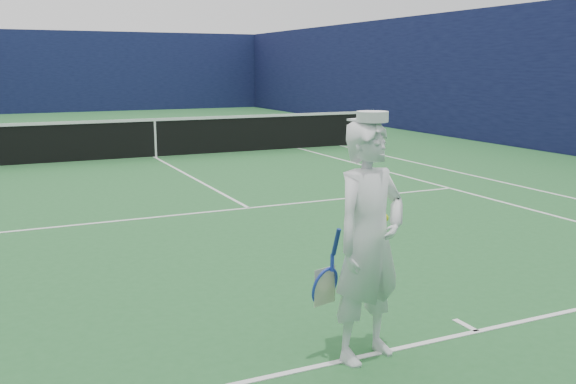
{
  "coord_description": "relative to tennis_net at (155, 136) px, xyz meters",
  "views": [
    {
      "loc": [
        -3.74,
        -15.98,
        2.3
      ],
      "look_at": [
        -1.14,
        -10.39,
        1.08
      ],
      "focal_mm": 40.0,
      "sensor_mm": 36.0,
      "label": 1
    }
  ],
  "objects": [
    {
      "name": "tennis_net",
      "position": [
        0.0,
        0.0,
        0.0
      ],
      "size": [
        12.88,
        0.09,
        1.07
      ],
      "color": "#141E4C",
      "rests_on": "ground"
    },
    {
      "name": "court_markings",
      "position": [
        0.0,
        0.0,
        -0.55
      ],
      "size": [
        11.03,
        23.83,
        0.01
      ],
      "color": "white",
      "rests_on": "ground"
    },
    {
      "name": "ground",
      "position": [
        0.0,
        0.0,
        -0.55
      ],
      "size": [
        80.0,
        80.0,
        0.0
      ],
      "primitive_type": "plane",
      "color": "#25622E",
      "rests_on": "ground"
    },
    {
      "name": "windscreen_fence",
      "position": [
        0.0,
        0.0,
        1.45
      ],
      "size": [
        20.12,
        36.12,
        4.0
      ],
      "color": "#10153C",
      "rests_on": "ground"
    },
    {
      "name": "tennis_player",
      "position": [
        -1.14,
        -11.89,
        0.4
      ],
      "size": [
        0.87,
        0.62,
        1.97
      ],
      "rotation": [
        0.0,
        0.0,
        0.26
      ],
      "color": "white",
      "rests_on": "ground"
    }
  ]
}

